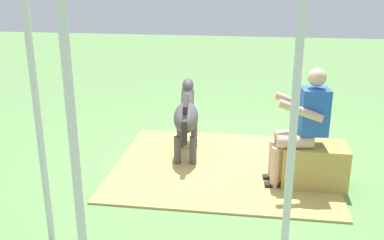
# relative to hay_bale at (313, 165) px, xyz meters

# --- Properties ---
(ground_plane) EXTENTS (24.00, 24.00, 0.00)m
(ground_plane) POSITION_rel_hay_bale_xyz_m (1.22, -0.64, -0.25)
(ground_plane) COLOR #608C4C
(hay_patch) EXTENTS (2.74, 2.32, 0.02)m
(hay_patch) POSITION_rel_hay_bale_xyz_m (1.06, -0.35, -0.24)
(hay_patch) COLOR tan
(hay_patch) RESTS_ON ground
(hay_bale) EXTENTS (0.73, 0.45, 0.50)m
(hay_bale) POSITION_rel_hay_bale_xyz_m (0.00, 0.00, 0.00)
(hay_bale) COLOR tan
(hay_bale) RESTS_ON ground
(person_seated) EXTENTS (0.69, 0.46, 1.38)m
(person_seated) POSITION_rel_hay_bale_xyz_m (0.17, 0.01, 0.52)
(person_seated) COLOR #D8AD8C
(person_seated) RESTS_ON ground
(pony_standing) EXTENTS (0.42, 1.35, 0.92)m
(pony_standing) POSITION_rel_hay_bale_xyz_m (1.59, -0.71, 0.30)
(pony_standing) COLOR #4C4747
(pony_standing) RESTS_ON ground
(tent_pole_left) EXTENTS (0.06, 0.06, 2.45)m
(tent_pole_left) POSITION_rel_hay_bale_xyz_m (0.43, 1.77, 0.97)
(tent_pole_left) COLOR silver
(tent_pole_left) RESTS_ON ground
(tent_pole_right) EXTENTS (0.06, 0.06, 2.45)m
(tent_pole_right) POSITION_rel_hay_bale_xyz_m (2.51, 1.50, 0.97)
(tent_pole_right) COLOR silver
(tent_pole_right) RESTS_ON ground
(tent_pole_mid) EXTENTS (0.06, 0.06, 2.45)m
(tent_pole_mid) POSITION_rel_hay_bale_xyz_m (1.80, 2.41, 0.97)
(tent_pole_mid) COLOR silver
(tent_pole_mid) RESTS_ON ground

